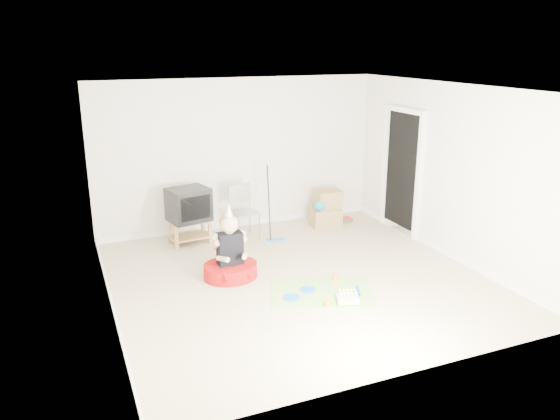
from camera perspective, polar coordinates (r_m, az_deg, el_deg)
name	(u,v)px	position (r m, az deg, el deg)	size (l,w,h in m)	color
ground	(298,279)	(7.66, 1.85, -7.18)	(5.00, 5.00, 0.00)	beige
doorway_recess	(402,173)	(9.51, 12.66, 3.76)	(0.02, 0.90, 2.05)	black
tv_stand	(190,229)	(9.00, -9.41, -2.01)	(0.67, 0.46, 0.40)	#A17849
crt_tv	(189,204)	(8.87, -9.54, 0.57)	(0.62, 0.51, 0.53)	black
folding_chair	(244,212)	(9.08, -3.73, -0.26)	(0.46, 0.45, 0.92)	#97989D
cardboard_boxes	(326,209)	(9.73, 4.84, 0.07)	(0.56, 0.44, 0.65)	#9D7D4C
floor_mop	(276,226)	(8.96, -0.45, -1.71)	(0.32, 0.40, 1.22)	blue
book_pile	(346,219)	(10.13, 6.92, -0.99)	(0.27, 0.31, 0.06)	#236B4C
seated_woman	(230,262)	(7.63, -5.21, -5.41)	(0.77, 0.77, 1.09)	#A5100F
party_mat	(322,292)	(7.29, 4.37, -8.52)	(1.33, 0.97, 0.01)	#DE2E6C
birthday_cake	(348,300)	(7.03, 7.09, -9.28)	(0.33, 0.29, 0.14)	white
blue_plate_near	(308,290)	(7.32, 2.92, -8.30)	(0.21, 0.21, 0.01)	blue
blue_plate_far	(291,297)	(7.10, 1.20, -9.13)	(0.22, 0.22, 0.01)	blue
orange_cup_near	(335,277)	(7.62, 5.81, -6.98)	(0.08, 0.08, 0.09)	orange
orange_cup_far	(327,303)	(6.91, 4.98, -9.63)	(0.07, 0.07, 0.08)	orange
blue_party_hat	(357,289)	(7.21, 8.06, -8.21)	(0.11, 0.11, 0.16)	#194AB5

